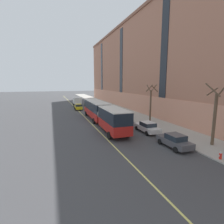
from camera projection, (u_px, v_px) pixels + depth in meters
name	position (u px, v px, depth m)	size (l,w,h in m)	color
ground_plane	(100.00, 125.00, 29.78)	(260.00, 260.00, 0.00)	#424244
sidewalk	(140.00, 118.00, 35.60)	(5.74, 160.00, 0.15)	#ADA89E
apartment_facade	(190.00, 57.00, 33.70)	(15.20, 110.00, 24.08)	#B2755B
city_bus	(102.00, 112.00, 30.52)	(3.11, 20.53, 3.63)	red
parked_car_green_1	(117.00, 114.00, 36.53)	(2.06, 4.38, 1.56)	#23603D
parked_car_white_2	(147.00, 127.00, 25.52)	(2.05, 4.80, 1.56)	silver
parked_car_black_3	(90.00, 101.00, 61.70)	(2.01, 4.81, 1.56)	black
parked_car_green_4	(104.00, 108.00, 45.54)	(2.05, 4.36, 1.56)	#23603D
parked_car_darkgray_5	(174.00, 141.00, 19.49)	(2.06, 4.42, 1.56)	#4C4C51
parked_car_champagne_6	(96.00, 104.00, 53.77)	(2.07, 4.81, 1.56)	#BCAD89
box_truck	(77.00, 101.00, 54.80)	(2.55, 6.93, 2.72)	silver
taxi_cab	(78.00, 107.00, 46.90)	(2.04, 4.32, 1.56)	yellow
street_tree_near_corner	(215.00, 115.00, 19.44)	(1.97, 1.83, 7.14)	brown
street_tree_mid_block	(151.00, 102.00, 31.89)	(1.80, 1.95, 6.74)	brown
fire_hydrant	(221.00, 155.00, 16.22)	(0.42, 0.24, 0.72)	red
lane_centerline	(90.00, 122.00, 32.21)	(0.16, 140.00, 0.01)	#E0D66B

